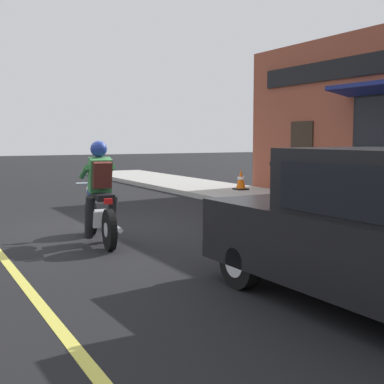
# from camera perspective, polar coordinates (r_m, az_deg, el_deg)

# --- Properties ---
(ground_plane) EXTENTS (80.00, 80.00, 0.00)m
(ground_plane) POSITION_cam_1_polar(r_m,az_deg,el_deg) (9.80, -10.39, -4.06)
(ground_plane) COLOR black
(sidewalk_curb) EXTENTS (2.60, 22.00, 0.14)m
(sidewalk_curb) POSITION_cam_1_polar(r_m,az_deg,el_deg) (14.81, 5.89, -0.37)
(sidewalk_curb) COLOR #ADAAA3
(sidewalk_curb) RESTS_ON ground
(motorcycle_with_rider) EXTENTS (0.61, 2.02, 1.62)m
(motorcycle_with_rider) POSITION_cam_1_polar(r_m,az_deg,el_deg) (8.61, -9.84, -0.87)
(motorcycle_with_rider) COLOR black
(motorcycle_with_rider) RESTS_ON ground
(car_hatchback) EXTENTS (1.77, 3.83, 1.57)m
(car_hatchback) POSITION_cam_1_polar(r_m,az_deg,el_deg) (5.46, 19.26, -4.07)
(car_hatchback) COLOR black
(car_hatchback) RESTS_ON ground
(fire_hydrant) EXTENTS (0.36, 0.24, 0.88)m
(fire_hydrant) POSITION_cam_1_polar(r_m,az_deg,el_deg) (13.20, 11.78, 0.97)
(fire_hydrant) COLOR red
(fire_hydrant) RESTS_ON sidewalk_curb
(traffic_cone) EXTENTS (0.36, 0.36, 0.60)m
(traffic_cone) POSITION_cam_1_polar(r_m,az_deg,el_deg) (15.67, 5.24, 1.31)
(traffic_cone) COLOR black
(traffic_cone) RESTS_ON sidewalk_curb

